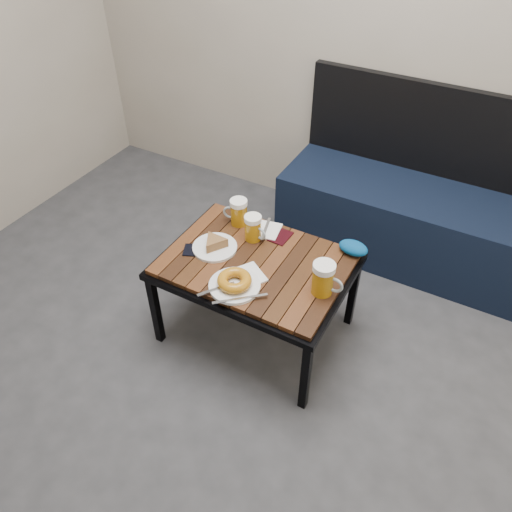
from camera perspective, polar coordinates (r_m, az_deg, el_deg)
The scene contains 13 objects.
ground at distance 2.15m, azimuth -6.57°, elevation -24.68°, with size 4.00×4.00×0.00m, color #2D2D30.
bench at distance 2.97m, azimuth 16.80°, elevation 4.62°, with size 1.40×0.50×0.95m.
cafe_table at distance 2.26m, azimuth 0.00°, elevation -1.37°, with size 0.84×0.62×0.47m.
beer_mug_left at distance 2.41m, azimuth -2.04°, elevation 5.06°, with size 0.13×0.09×0.13m.
beer_mug_centre at distance 2.31m, azimuth -0.30°, elevation 3.23°, with size 0.12×0.09×0.13m.
beer_mug_right at distance 2.06m, azimuth 7.74°, elevation -2.57°, with size 0.14×0.09×0.15m.
plate_pie at distance 2.29m, azimuth -4.75°, elevation 1.29°, with size 0.21×0.21×0.06m.
plate_bagel at distance 2.10m, azimuth -2.48°, elevation -3.06°, with size 0.26×0.25×0.06m.
napkin_left at distance 2.40m, azimuth 1.12°, elevation 3.01°, with size 0.15×0.17×0.01m.
napkin_right at distance 2.16m, azimuth -0.80°, elevation -2.22°, with size 0.18×0.17×0.01m.
passport_navy at distance 2.30m, azimuth -6.82°, elevation 0.66°, with size 0.08×0.12×0.01m, color black.
passport_burgundy at distance 2.36m, azimuth 2.83°, elevation 2.25°, with size 0.08×0.12×0.01m, color black.
knit_pouch at distance 2.30m, azimuth 11.06°, elevation 0.92°, with size 0.14×0.09×0.06m, color navy.
Camera 1 is at (0.62, -0.66, 1.96)m, focal length 35.00 mm.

